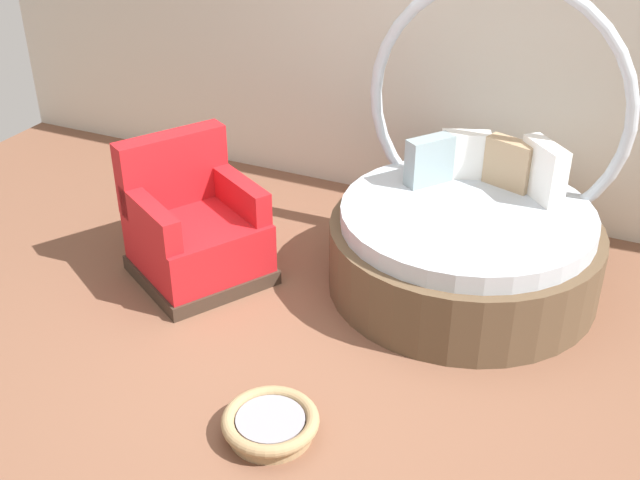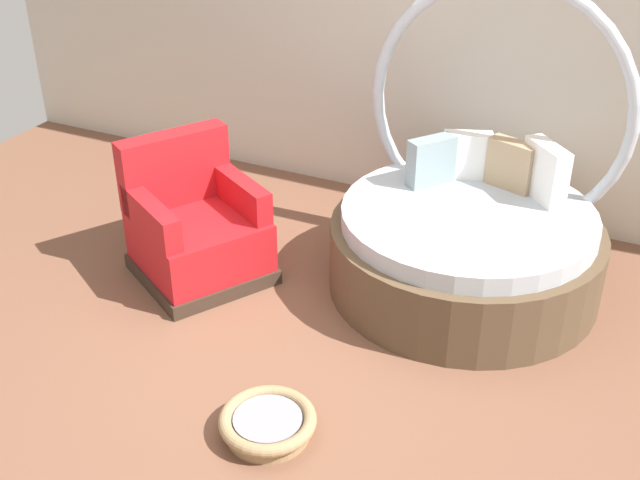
{
  "view_description": "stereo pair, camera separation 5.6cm",
  "coord_description": "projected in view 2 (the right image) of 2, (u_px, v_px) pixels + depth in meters",
  "views": [
    {
      "loc": [
        1.67,
        -3.28,
        2.94
      ],
      "look_at": [
        -0.08,
        0.46,
        0.55
      ],
      "focal_mm": 44.47,
      "sensor_mm": 36.0,
      "label": 1
    },
    {
      "loc": [
        1.72,
        -3.26,
        2.94
      ],
      "look_at": [
        -0.08,
        0.46,
        0.55
      ],
      "focal_mm": 44.47,
      "sensor_mm": 36.0,
      "label": 2
    }
  ],
  "objects": [
    {
      "name": "back_wall",
      "position": [
        443.0,
        14.0,
        5.73
      ],
      "size": [
        8.0,
        0.12,
        2.98
      ],
      "primitive_type": "cube",
      "color": "beige",
      "rests_on": "ground_plane"
    },
    {
      "name": "red_armchair",
      "position": [
        196.0,
        230.0,
        5.33
      ],
      "size": [
        1.09,
        1.09,
        0.94
      ],
      "color": "#38281E",
      "rests_on": "ground_plane"
    },
    {
      "name": "ground_plane",
      "position": [
        298.0,
        360.0,
        4.66
      ],
      "size": [
        8.0,
        8.0,
        0.02
      ],
      "primitive_type": "cube",
      "color": "brown"
    },
    {
      "name": "pet_basket",
      "position": [
        268.0,
        423.0,
        4.09
      ],
      "size": [
        0.51,
        0.51,
        0.13
      ],
      "color": "#9E7F56",
      "rests_on": "ground_plane"
    },
    {
      "name": "round_daybed",
      "position": [
        469.0,
        231.0,
        5.19
      ],
      "size": [
        1.77,
        1.77,
        1.97
      ],
      "color": "brown",
      "rests_on": "ground_plane"
    }
  ]
}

